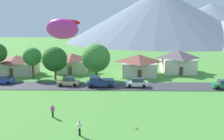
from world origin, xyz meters
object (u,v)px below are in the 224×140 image
parked_car_white_east_end (137,83)px  tree_left_of_center (96,58)px  house_right_center (72,62)px  kite_flyer_with_kite (62,29)px  tree_near_left (32,57)px  house_left_center (138,64)px  house_rightmost (16,64)px  soccer_ball (136,128)px  house_leftmost (178,61)px  parked_car_blue_mid_west (3,80)px  pickup_truck_navy_west_side (100,82)px  parked_car_green_west_end (224,84)px  parked_car_tan_mid_east (69,82)px  tree_right_of_center (55,59)px  watcher_person (53,111)px

parked_car_white_east_end → tree_left_of_center: bearing=142.7°
house_right_center → kite_flyer_with_kite: bearing=-81.2°
tree_near_left → house_left_center: bearing=9.3°
house_rightmost → kite_flyer_with_kite: bearing=-59.6°
house_rightmost → parked_car_white_east_end: size_ratio=2.37×
parked_car_white_east_end → soccer_ball: bearing=-94.3°
house_leftmost → house_left_center: size_ratio=1.01×
tree_left_of_center → parked_car_white_east_end: bearing=-37.3°
house_right_center → house_rightmost: house_right_center is taller
house_leftmost → parked_car_blue_mid_west: 40.56m
house_left_center → parked_car_blue_mid_west: house_left_center is taller
tree_near_left → kite_flyer_with_kite: bearing=-64.4°
house_rightmost → pickup_truck_navy_west_side: 24.29m
house_right_center → pickup_truck_navy_west_side: bearing=-62.0°
parked_car_green_west_end → pickup_truck_navy_west_side: bearing=178.0°
parked_car_tan_mid_east → kite_flyer_with_kite: bearing=-80.1°
tree_right_of_center → parked_car_white_east_end: (17.20, -5.86, -3.67)m
house_leftmost → watcher_person: 39.47m
house_left_center → pickup_truck_navy_west_side: (-8.26, -11.79, -1.50)m
pickup_truck_navy_west_side → kite_flyer_with_kite: bearing=-98.6°
parked_car_tan_mid_east → pickup_truck_navy_west_side: pickup_truck_navy_west_side is taller
house_leftmost → parked_car_white_east_end: (-11.28, -15.50, -2.01)m
parked_car_green_west_end → parked_car_tan_mid_east: 29.54m
house_right_center → tree_left_of_center: (6.81, -8.63, 2.35)m
parked_car_blue_mid_west → tree_right_of_center: bearing=21.1°
tree_left_of_center → pickup_truck_navy_west_side: 7.65m
tree_near_left → house_rightmost: bearing=141.6°
parked_car_blue_mid_west → kite_flyer_with_kite: bearing=-51.0°
tree_near_left → parked_car_green_west_end: (38.86, -8.68, -3.97)m
house_rightmost → tree_right_of_center: tree_right_of_center is taller
tree_right_of_center → parked_car_tan_mid_east: 7.50m
parked_car_green_west_end → soccer_ball: (-17.68, -18.70, -0.75)m
pickup_truck_navy_west_side → tree_right_of_center: bearing=149.2°
tree_near_left → pickup_truck_navy_west_side: 17.87m
parked_car_tan_mid_east → soccer_ball: (11.83, -20.29, -0.75)m
house_right_center → pickup_truck_navy_west_side: 17.25m
tree_near_left → tree_left_of_center: bearing=-5.3°
tree_left_of_center → tree_right_of_center: tree_left_of_center is taller
house_rightmost → soccer_ball: house_rightmost is taller
house_right_center → tree_left_of_center: bearing=-51.7°
parked_car_blue_mid_west → parked_car_tan_mid_east: bearing=-6.3°
tree_left_of_center → parked_car_blue_mid_west: bearing=-167.1°
tree_left_of_center → parked_car_white_east_end: size_ratio=1.87×
parked_car_white_east_end → kite_flyer_with_kite: kite_flyer_with_kite is taller
soccer_ball → house_rightmost: bearing=130.0°
parked_car_tan_mid_east → kite_flyer_with_kite: 22.49m
parked_car_tan_mid_east → parked_car_white_east_end: 13.32m
house_rightmost → tree_right_of_center: size_ratio=1.38×
tree_near_left → parked_car_tan_mid_east: size_ratio=1.64×
parked_car_blue_mid_west → watcher_person: 23.54m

